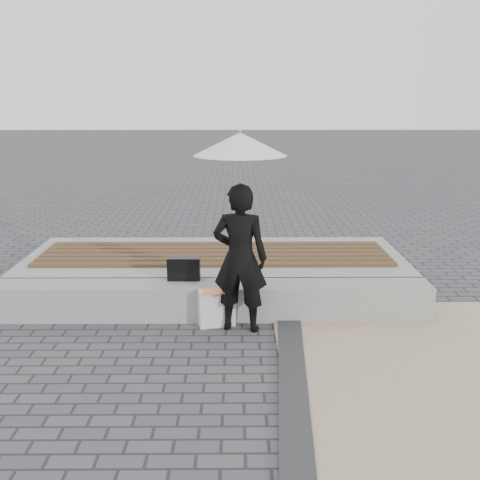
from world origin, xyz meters
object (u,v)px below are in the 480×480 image
(seating_ledge, at_px, (211,300))
(woman, at_px, (240,258))
(canvas_tote, at_px, (217,308))
(parasol, at_px, (240,144))
(handbag, at_px, (184,269))

(seating_ledge, distance_m, woman, 0.78)
(canvas_tote, bearing_deg, seating_ledge, 90.01)
(woman, xyz_separation_m, parasol, (0.00, 0.00, 1.20))
(woman, distance_m, handbag, 0.86)
(parasol, height_order, handbag, parasol)
(woman, xyz_separation_m, handbag, (-0.65, 0.50, -0.27))
(parasol, bearing_deg, woman, 0.00)
(seating_ledge, bearing_deg, canvas_tote, -75.61)
(parasol, distance_m, canvas_tote, 1.81)
(seating_ledge, distance_m, handbag, 0.48)
(woman, height_order, handbag, woman)
(seating_ledge, height_order, woman, woman)
(woman, height_order, parasol, parasol)
(parasol, distance_m, handbag, 1.68)
(parasol, relative_size, handbag, 3.23)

